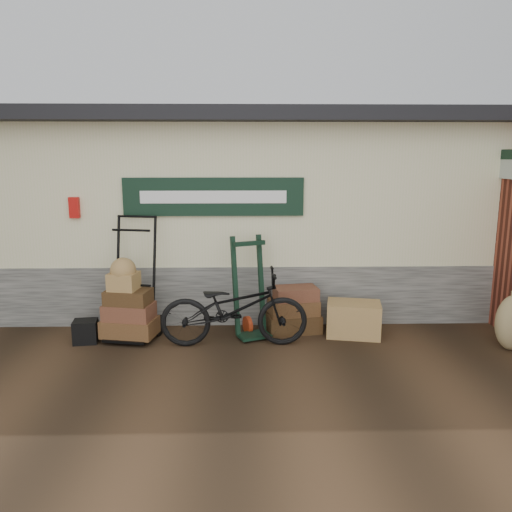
% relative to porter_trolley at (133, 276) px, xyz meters
% --- Properties ---
extents(ground, '(80.00, 80.00, 0.00)m').
position_rel_porter_trolley_xyz_m(ground, '(1.42, -0.57, -0.87)').
color(ground, black).
rests_on(ground, ground).
extents(station_building, '(14.40, 4.10, 3.20)m').
position_rel_porter_trolley_xyz_m(station_building, '(1.41, 2.17, 0.74)').
color(station_building, '#4C4C47').
rests_on(station_building, ground).
extents(porter_trolley, '(0.98, 0.81, 1.74)m').
position_rel_porter_trolley_xyz_m(porter_trolley, '(0.00, 0.00, 0.00)').
color(porter_trolley, black).
rests_on(porter_trolley, ground).
extents(green_barrow, '(0.64, 0.60, 1.43)m').
position_rel_porter_trolley_xyz_m(green_barrow, '(1.63, -0.03, -0.16)').
color(green_barrow, black).
rests_on(green_barrow, ground).
extents(suitcase_stack, '(0.83, 0.60, 0.68)m').
position_rel_porter_trolley_xyz_m(suitcase_stack, '(2.27, 0.14, -0.53)').
color(suitcase_stack, '#3E2813').
rests_on(suitcase_stack, ground).
extents(wicker_hamper, '(0.82, 0.62, 0.49)m').
position_rel_porter_trolley_xyz_m(wicker_hamper, '(3.11, -0.06, -0.63)').
color(wicker_hamper, olive).
rests_on(wicker_hamper, ground).
extents(black_trunk, '(0.35, 0.31, 0.32)m').
position_rel_porter_trolley_xyz_m(black_trunk, '(-0.63, -0.25, -0.71)').
color(black_trunk, black).
rests_on(black_trunk, ground).
extents(bicycle, '(0.74, 1.99, 1.15)m').
position_rel_porter_trolley_xyz_m(bicycle, '(1.41, -0.40, -0.30)').
color(bicycle, black).
rests_on(bicycle, ground).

